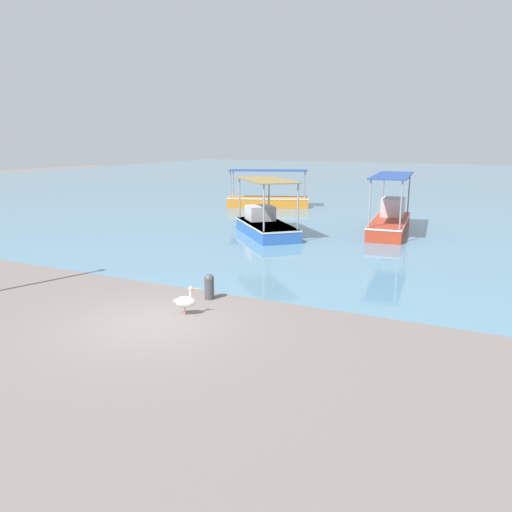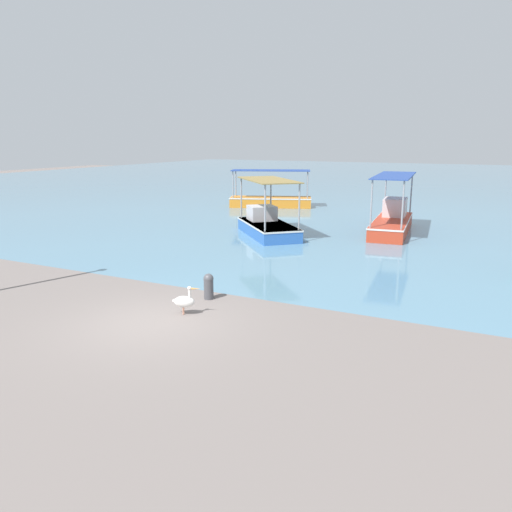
# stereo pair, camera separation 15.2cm
# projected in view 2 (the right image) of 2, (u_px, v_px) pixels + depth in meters

# --- Properties ---
(ground) EXTENTS (120.00, 120.00, 0.00)m
(ground) POSITION_uv_depth(u_px,v_px,m) (150.00, 322.00, 12.94)
(ground) COLOR slate
(harbor_water) EXTENTS (110.00, 90.00, 0.00)m
(harbor_water) POSITION_uv_depth(u_px,v_px,m) (425.00, 182.00, 54.79)
(harbor_water) COLOR #5A88A2
(harbor_water) RESTS_ON ground
(fishing_boat_near_left) EXTENTS (2.31, 6.23, 2.90)m
(fishing_boat_near_left) POSITION_uv_depth(u_px,v_px,m) (392.00, 219.00, 25.46)
(fishing_boat_near_left) COLOR #C13B22
(fishing_boat_near_left) RESTS_ON harbor_water
(fishing_boat_near_right) EXTENTS (4.60, 4.76, 2.75)m
(fishing_boat_near_right) POSITION_uv_depth(u_px,v_px,m) (267.00, 223.00, 24.62)
(fishing_boat_near_right) COLOR #3167BC
(fishing_boat_near_right) RESTS_ON harbor_water
(fishing_boat_center) EXTENTS (5.89, 3.65, 2.56)m
(fishing_boat_center) POSITION_uv_depth(u_px,v_px,m) (271.00, 199.00, 34.91)
(fishing_boat_center) COLOR orange
(fishing_boat_center) RESTS_ON harbor_water
(pelican) EXTENTS (0.78, 0.46, 0.80)m
(pelican) POSITION_uv_depth(u_px,v_px,m) (184.00, 301.00, 13.47)
(pelican) COLOR #E0997A
(pelican) RESTS_ON ground
(mooring_bollard) EXTENTS (0.30, 0.30, 0.78)m
(mooring_bollard) POSITION_uv_depth(u_px,v_px,m) (209.00, 286.00, 14.76)
(mooring_bollard) COLOR #47474C
(mooring_bollard) RESTS_ON ground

